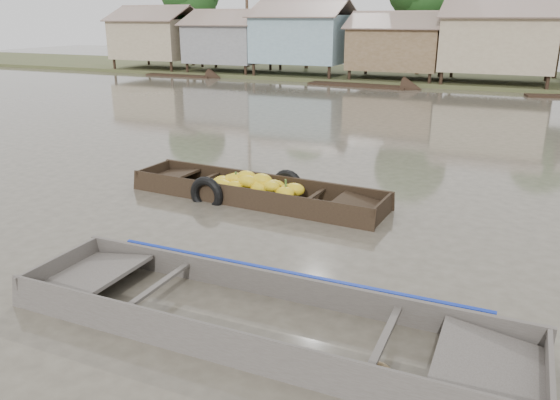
% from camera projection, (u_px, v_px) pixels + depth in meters
% --- Properties ---
extents(ground, '(120.00, 120.00, 0.00)m').
position_uv_depth(ground, '(236.00, 262.00, 9.85)').
color(ground, '#494438').
rests_on(ground, ground).
extents(riverbank, '(120.00, 12.47, 10.22)m').
position_uv_depth(riverbank, '(511.00, 35.00, 35.27)').
color(riverbank, '#384723').
rests_on(riverbank, ground).
extents(banana_boat, '(6.50, 1.91, 0.92)m').
position_uv_depth(banana_boat, '(252.00, 191.00, 13.20)').
color(banana_boat, black).
rests_on(banana_boat, ground).
extents(viewer_boat, '(7.52, 2.00, 0.61)m').
position_uv_depth(viewer_boat, '(262.00, 325.00, 7.73)').
color(viewer_boat, '#443F39').
rests_on(viewer_boat, ground).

